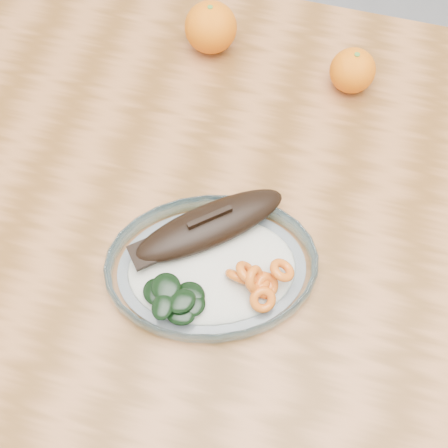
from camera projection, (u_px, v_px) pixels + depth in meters
The scene contains 5 objects.
ground at pixel (245, 347), 1.43m from camera, with size 3.00×3.00×0.00m, color slate.
dining_table at pixel (260, 235), 0.85m from camera, with size 1.20×0.80×0.75m.
plated_meal at pixel (212, 264), 0.70m from camera, with size 0.61×0.61×0.08m.
orange_left at pixel (211, 27), 0.86m from camera, with size 0.08×0.08×0.08m, color #DD4104.
orange_right at pixel (352, 71), 0.83m from camera, with size 0.07×0.07×0.07m, color #DD4104.
Camera 1 is at (0.04, -0.38, 1.42)m, focal length 45.00 mm.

